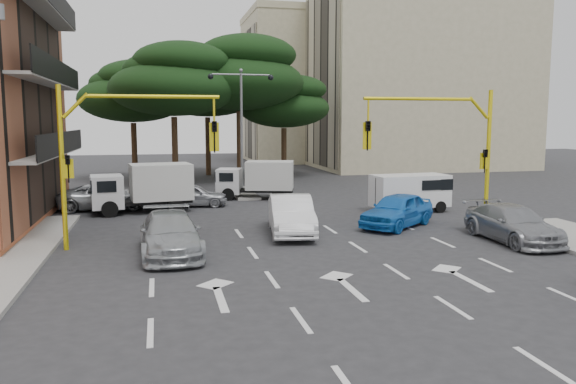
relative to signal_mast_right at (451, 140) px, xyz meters
name	(u,v)px	position (x,y,z in m)	size (l,w,h in m)	color
ground	(306,250)	(-6.80, -1.99, -3.88)	(120.00, 120.00, 0.00)	#28282B
median_strip	(242,193)	(-6.80, 14.01, -3.81)	(1.40, 6.00, 0.15)	gray
apartment_beige_near	(419,72)	(13.15, 30.01, 5.47)	(20.20, 12.15, 18.70)	tan
apartment_beige_far	(317,88)	(6.15, 42.01, 4.47)	(16.20, 12.15, 16.70)	tan
pine_left_near	(174,79)	(-10.75, 19.96, 3.72)	(9.15, 9.15, 10.23)	#382616
pine_center	(240,73)	(-5.75, 21.96, 4.41)	(9.98, 9.98, 11.16)	#382616
pine_left_far	(133,91)	(-13.75, 23.96, 3.03)	(8.32, 8.32, 9.30)	#382616
pine_right	(285,102)	(-1.75, 23.96, 2.33)	(7.49, 7.49, 8.37)	#382616
pine_back	(208,86)	(-7.75, 26.96, 3.72)	(9.15, 9.15, 10.23)	#382616
signal_mast_right	(451,140)	(0.00, 0.00, 0.00)	(5.79, 0.37, 6.00)	yellow
signal_mast_left	(113,144)	(-13.61, 0.00, 0.00)	(5.79, 0.37, 6.00)	yellow
street_lamp_center	(241,109)	(-6.80, 14.01, 1.54)	(4.16, 0.36, 7.77)	slate
car_white_hatch	(291,215)	(-6.67, 0.98, -3.08)	(1.70, 4.87, 1.60)	white
car_blue_compact	(397,210)	(-1.71, 1.41, -3.13)	(1.79, 4.44, 1.51)	blue
car_silver_wagon	(170,234)	(-11.68, -1.57, -3.15)	(2.07, 5.09, 1.48)	#A1A5A9
car_silver_cross_a	(106,197)	(-14.80, 9.51, -3.20)	(2.26, 4.89, 1.36)	#A2A6AA
car_silver_cross_b	(193,195)	(-10.22, 9.44, -3.25)	(1.50, 3.73, 1.27)	#9FA1A7
car_silver_parked	(513,224)	(1.44, -2.43, -3.18)	(1.98, 4.88, 1.42)	gray
van_white	(410,193)	(0.68, 5.21, -2.90)	(1.77, 3.92, 1.96)	white
box_truck_a	(143,188)	(-12.81, 8.01, -2.64)	(2.13, 5.07, 2.49)	silver
box_truck_b	(256,180)	(-6.30, 11.67, -2.74)	(1.95, 4.63, 2.28)	silver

